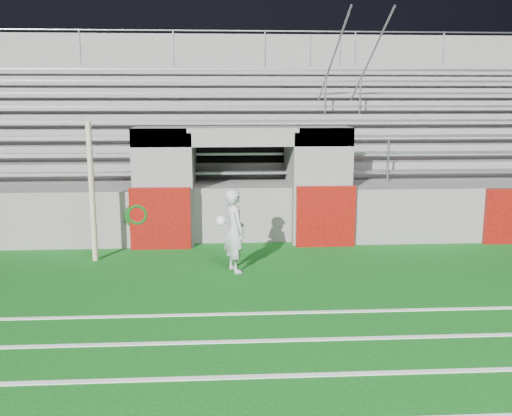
{
  "coord_description": "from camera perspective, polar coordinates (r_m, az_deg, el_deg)",
  "views": [
    {
      "loc": [
        -0.46,
        -9.19,
        3.22
      ],
      "look_at": [
        0.2,
        1.8,
        1.1
      ],
      "focal_mm": 40.0,
      "sensor_mm": 36.0,
      "label": 1
    }
  ],
  "objects": [
    {
      "name": "ground",
      "position": [
        9.75,
        -0.54,
        -8.39
      ],
      "size": [
        90.0,
        90.0,
        0.0
      ],
      "primitive_type": "plane",
      "color": "#0D5113",
      "rests_on": "ground"
    },
    {
      "name": "field_post",
      "position": [
        11.74,
        -16.1,
        1.52
      ],
      "size": [
        0.11,
        0.11,
        2.79
      ],
      "primitive_type": "cylinder",
      "color": "tan",
      "rests_on": "ground"
    },
    {
      "name": "stadium_structure",
      "position": [
        17.25,
        -1.9,
        5.15
      ],
      "size": [
        26.0,
        8.48,
        5.42
      ],
      "color": "slate",
      "rests_on": "ground"
    },
    {
      "name": "goalkeeper_with_ball",
      "position": [
        10.68,
        -2.17,
        -2.24
      ],
      "size": [
        0.63,
        0.67,
        1.58
      ],
      "color": "#A3A8AC",
      "rests_on": "ground"
    },
    {
      "name": "hose_coil",
      "position": [
        12.51,
        -11.76,
        -0.73
      ],
      "size": [
        0.58,
        0.15,
        0.58
      ],
      "color": "#0D4212",
      "rests_on": "ground"
    }
  ]
}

